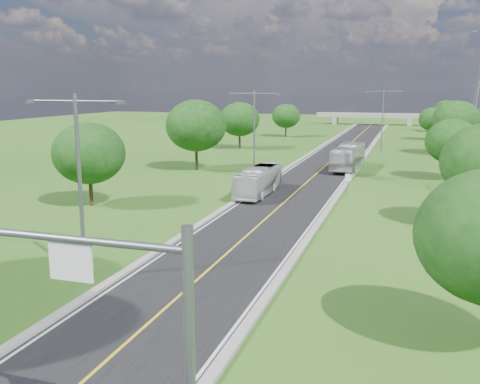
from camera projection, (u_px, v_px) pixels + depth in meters
name	position (u px, v px, depth m)	size (l,w,h in m)	color
ground	(327.00, 164.00, 72.37)	(260.00, 260.00, 0.00)	#295417
road	(334.00, 158.00, 77.97)	(8.00, 150.00, 0.06)	black
curb_left	(305.00, 157.00, 79.22)	(0.50, 150.00, 0.22)	gray
curb_right	(363.00, 159.00, 76.68)	(0.50, 150.00, 0.22)	gray
signal_mast	(111.00, 308.00, 13.32)	(8.54, 0.33, 7.20)	slate
speed_limit_sign	(348.00, 182.00, 49.93)	(0.55, 0.09, 2.40)	slate
overpass	(372.00, 116.00, 146.65)	(30.00, 3.00, 3.20)	gray
streetlight_near_left	(79.00, 171.00, 28.16)	(5.90, 0.25, 10.00)	slate
streetlight_mid_left	(254.00, 127.00, 58.99)	(5.90, 0.25, 10.00)	slate
streetlight_far_right	(383.00, 114.00, 86.24)	(5.90, 0.25, 10.00)	slate
tree_lb	(89.00, 153.00, 46.35)	(6.30, 6.30, 7.33)	black
tree_lc	(196.00, 126.00, 66.43)	(7.56, 7.56, 8.79)	black
tree_ld	(240.00, 119.00, 89.57)	(6.72, 6.72, 7.82)	black
tree_le	(286.00, 116.00, 111.37)	(5.88, 5.88, 6.84)	black
tree_rc	(452.00, 141.00, 59.57)	(5.88, 5.88, 6.84)	black
tree_rd	(456.00, 121.00, 81.21)	(7.14, 7.14, 8.30)	black
tree_re	(433.00, 119.00, 104.63)	(5.46, 5.46, 6.35)	black
tree_rf	(446.00, 112.00, 122.15)	(6.30, 6.30, 7.33)	black
bus_outbound	(348.00, 157.00, 67.35)	(2.66, 11.38, 3.17)	beige
bus_inbound	(259.00, 181.00, 51.56)	(2.28, 9.73, 2.71)	silver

